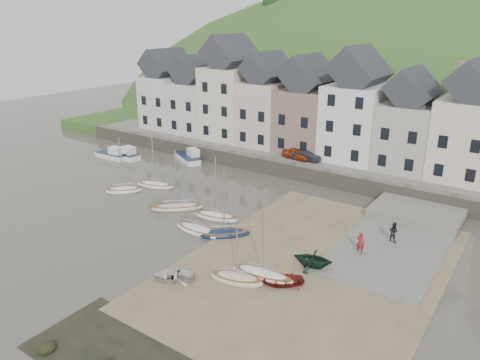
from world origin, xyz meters
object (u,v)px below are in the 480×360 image
Objects in this scene: person_red at (360,243)px; car_left at (297,154)px; person_dark at (393,232)px; sailboat_0 at (155,185)px; rowboat_red at (282,280)px; car_right at (307,156)px; rowboat_green at (313,258)px; rowboat_white at (173,275)px.

person_red is 21.09m from car_left.
car_left reaches higher than person_dark.
rowboat_red is at bearing -22.83° from sailboat_0.
sailboat_0 is at bearing 136.35° from car_right.
sailboat_0 reaches higher than person_dark.
sailboat_0 is 2.16× the size of rowboat_green.
rowboat_red is 1.70× the size of person_red.
sailboat_0 is 24.53m from person_red.
rowboat_red is at bearing -160.55° from car_right.
sailboat_0 is 2.07× the size of rowboat_red.
person_dark is 0.46× the size of car_left.
rowboat_green is 0.82× the size of car_right.
car_left is 1.34m from car_right.
person_dark is 19.83m from car_left.
car_right is at bearing -164.88° from rowboat_green.
car_left reaches higher than rowboat_red.
rowboat_green is 0.96× the size of rowboat_red.
person_red is 20.22m from car_right.
person_red is 0.47× the size of car_left.
person_red reaches higher than rowboat_green.
car_right is (1.34, 0.00, -0.06)m from car_left.
sailboat_0 is 3.64× the size of person_dark.
person_dark is (4.42, 10.94, 0.61)m from rowboat_red.
car_right reaches higher than person_dark.
rowboat_green is at bearing -140.99° from car_left.
car_left reaches higher than car_right.
rowboat_red is at bearing 66.57° from person_red.
car_right is at bearing -82.16° from car_left.
person_red is 0.51× the size of car_right.
rowboat_white is at bearing -162.89° from car_left.
rowboat_white is 7.87m from rowboat_red.
rowboat_white is at bearing -41.44° from sailboat_0.
person_red reaches higher than rowboat_white.
rowboat_white is at bearing -99.62° from rowboat_red.
sailboat_0 is 1.99× the size of rowboat_white.
rowboat_red is (-0.75, -3.30, -0.45)m from rowboat_green.
car_right is (-14.29, 12.13, 1.20)m from person_dark.
sailboat_0 is 26.07m from person_dark.
sailboat_0 reaches higher than person_red.
sailboat_0 is 3.51× the size of person_red.
rowboat_red is at bearing -146.24° from car_left.
sailboat_0 reaches higher than rowboat_red.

